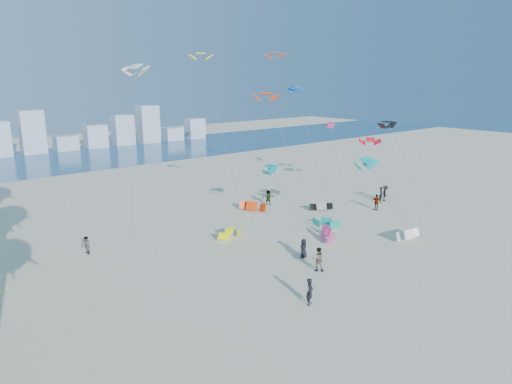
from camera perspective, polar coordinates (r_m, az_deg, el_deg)
ground at (r=30.08m, az=15.93°, el=-15.01°), size 220.00×220.00×0.00m
ocean at (r=90.21m, az=-25.15°, el=3.52°), size 220.00×220.00×0.00m
kitesurfer_near at (r=30.48m, az=6.74°, el=-12.22°), size 0.79×0.72×1.81m
kitesurfer_mid at (r=35.46m, az=7.76°, el=-8.30°), size 1.16×1.16×1.89m
kitesurfers_far at (r=50.26m, az=7.64°, el=-1.65°), size 34.73×14.96×1.89m
grounded_kites at (r=45.61m, az=6.14°, el=-3.76°), size 16.15×18.80×1.06m
flying_kites at (r=52.98m, az=4.33°, el=11.05°), size 32.00×33.52×18.54m
distant_skyline at (r=99.15m, az=-27.53°, el=5.90°), size 85.00×3.00×8.40m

